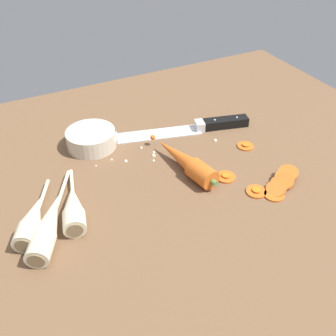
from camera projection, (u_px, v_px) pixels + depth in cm
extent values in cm
cube|color=brown|center=(164.00, 176.00, 84.00)|extent=(120.00, 90.00, 4.00)
cube|color=silver|center=(159.00, 134.00, 93.07)|extent=(20.47, 9.24, 0.50)
cone|color=silver|center=(111.00, 139.00, 91.17)|extent=(3.89, 4.58, 3.96)
cube|color=silver|center=(200.00, 126.00, 94.24)|extent=(2.67, 3.35, 2.20)
cube|color=black|center=(225.00, 123.00, 95.33)|extent=(11.35, 5.45, 2.20)
sphere|color=silver|center=(215.00, 120.00, 94.19)|extent=(0.50, 0.50, 0.50)
sphere|color=silver|center=(237.00, 117.00, 95.14)|extent=(0.50, 0.50, 0.50)
cylinder|color=#D6601E|center=(202.00, 174.00, 77.97)|extent=(5.23, 6.55, 4.20)
cone|color=#D6601E|center=(180.00, 157.00, 82.38)|extent=(6.58, 14.56, 3.99)
sphere|color=#D6601E|center=(153.00, 137.00, 88.37)|extent=(1.20, 1.20, 1.20)
cylinder|color=#5B7F3D|center=(214.00, 183.00, 75.76)|extent=(1.37, 1.21, 1.20)
cylinder|color=beige|center=(41.00, 247.00, 63.13)|extent=(6.07, 6.71, 4.00)
cone|color=beige|center=(52.00, 214.00, 69.17)|extent=(7.84, 10.43, 3.80)
cylinder|color=beige|center=(63.00, 189.00, 75.91)|extent=(5.44, 9.73, 0.70)
cylinder|color=#7A6647|center=(36.00, 261.00, 60.95)|extent=(2.63, 1.54, 2.80)
cylinder|color=beige|center=(74.00, 222.00, 67.65)|extent=(4.85, 4.98, 4.00)
cone|color=beige|center=(73.00, 200.00, 72.12)|extent=(5.39, 8.10, 3.80)
cylinder|color=beige|center=(72.00, 183.00, 77.25)|extent=(2.51, 7.99, 0.70)
cylinder|color=#7A6647|center=(75.00, 230.00, 66.04)|extent=(2.79, 0.93, 2.80)
cylinder|color=beige|center=(27.00, 236.00, 64.99)|extent=(5.38, 5.43, 4.00)
cone|color=beige|center=(35.00, 212.00, 69.52)|extent=(6.57, 8.24, 3.80)
cylinder|color=beige|center=(43.00, 194.00, 74.71)|extent=(4.02, 7.46, 0.70)
cylinder|color=#7A6647|center=(23.00, 246.00, 63.36)|extent=(2.66, 1.47, 2.80)
cylinder|color=#D6601E|center=(274.00, 194.00, 75.78)|extent=(3.93, 3.93, 0.70)
cylinder|color=#D6601E|center=(276.00, 189.00, 76.60)|extent=(4.02, 3.89, 2.29)
cylinder|color=#D6601E|center=(280.00, 184.00, 77.40)|extent=(3.91, 3.75, 2.52)
cylinder|color=#D6601E|center=(284.00, 182.00, 77.62)|extent=(3.92, 3.74, 2.67)
cylinder|color=#D6601E|center=(285.00, 178.00, 78.25)|extent=(4.07, 3.97, 2.05)
cylinder|color=#D6601E|center=(288.00, 173.00, 79.00)|extent=(4.19, 4.08, 2.18)
cylinder|color=#D6601E|center=(246.00, 145.00, 88.93)|extent=(3.70, 3.70, 0.70)
cylinder|color=orange|center=(246.00, 144.00, 88.76)|extent=(1.55, 1.55, 0.16)
cylinder|color=#D6601E|center=(256.00, 191.00, 76.55)|extent=(3.98, 3.98, 0.70)
cylinder|color=orange|center=(256.00, 190.00, 76.39)|extent=(1.67, 1.67, 0.16)
cylinder|color=#D6601E|center=(226.00, 176.00, 80.14)|extent=(3.99, 3.99, 0.70)
cylinder|color=orange|center=(226.00, 175.00, 79.97)|extent=(1.68, 1.68, 0.16)
cylinder|color=beige|center=(91.00, 139.00, 88.09)|extent=(11.00, 11.00, 4.00)
cylinder|color=#ABA392|center=(91.00, 137.00, 87.80)|extent=(8.80, 8.80, 2.80)
sphere|color=beige|center=(154.00, 151.00, 87.11)|extent=(0.67, 0.67, 0.67)
sphere|color=beige|center=(141.00, 147.00, 88.55)|extent=(0.64, 0.64, 0.64)
sphere|color=beige|center=(126.00, 160.00, 84.50)|extent=(0.77, 0.77, 0.77)
sphere|color=beige|center=(215.00, 139.00, 90.82)|extent=(0.88, 0.88, 0.88)
sphere|color=beige|center=(151.00, 133.00, 92.72)|extent=(0.88, 0.88, 0.88)
sphere|color=beige|center=(153.00, 160.00, 84.71)|extent=(0.60, 0.60, 0.60)
sphere|color=beige|center=(96.00, 165.00, 83.34)|extent=(0.44, 0.44, 0.44)
sphere|color=beige|center=(153.00, 139.00, 91.22)|extent=(0.65, 0.65, 0.65)
sphere|color=beige|center=(154.00, 154.00, 86.07)|extent=(0.89, 0.89, 0.89)
sphere|color=beige|center=(111.00, 159.00, 85.03)|extent=(0.52, 0.52, 0.52)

